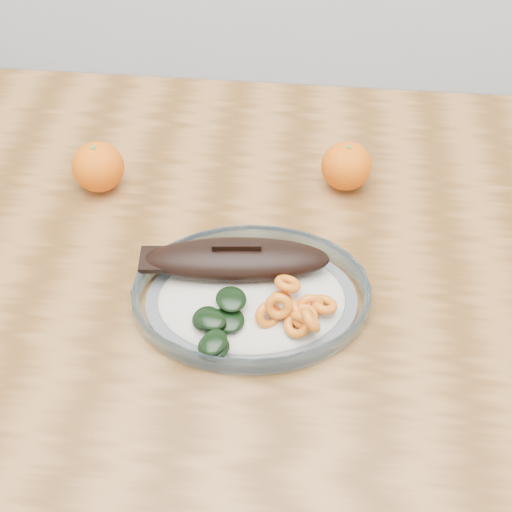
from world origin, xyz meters
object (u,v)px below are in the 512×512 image
(orange_right, at_px, (346,166))
(plated_meal, at_px, (251,293))
(orange_left, at_px, (98,167))
(dining_table, at_px, (212,303))

(orange_right, bearing_deg, plated_meal, -116.98)
(plated_meal, distance_m, orange_left, 0.30)
(plated_meal, height_order, orange_right, plated_meal)
(orange_left, distance_m, orange_right, 0.35)
(orange_right, bearing_deg, dining_table, -138.16)
(dining_table, relative_size, orange_left, 16.47)
(dining_table, bearing_deg, orange_left, 144.31)
(plated_meal, bearing_deg, orange_left, 134.84)
(dining_table, bearing_deg, orange_right, 41.84)
(plated_meal, distance_m, orange_right, 0.25)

